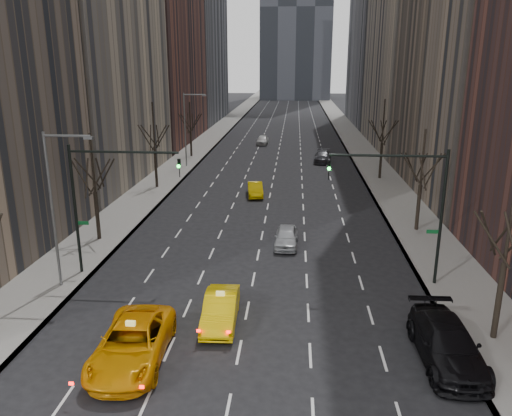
% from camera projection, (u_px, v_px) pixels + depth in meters
% --- Properties ---
extents(ground, '(400.00, 400.00, 0.00)m').
position_uv_depth(ground, '(227.00, 411.00, 19.00)').
color(ground, black).
rests_on(ground, ground).
extents(sidewalk_left, '(4.50, 320.00, 0.15)m').
position_uv_depth(sidewalk_left, '(211.00, 138.00, 86.85)').
color(sidewalk_left, slate).
rests_on(sidewalk_left, ground).
extents(sidewalk_right, '(4.50, 320.00, 0.15)m').
position_uv_depth(sidewalk_right, '(353.00, 139.00, 85.02)').
color(sidewalk_right, slate).
rests_on(sidewalk_right, ground).
extents(bld_left_far, '(14.00, 28.00, 44.00)m').
position_uv_depth(bld_left_far, '(144.00, 0.00, 77.52)').
color(bld_left_far, brown).
rests_on(bld_left_far, ground).
extents(tree_lw_b, '(3.36, 3.50, 7.82)m').
position_uv_depth(tree_lw_b, '(95.00, 192.00, 36.06)').
color(tree_lw_b, black).
rests_on(tree_lw_b, ground).
extents(tree_lw_c, '(3.36, 3.50, 8.74)m').
position_uv_depth(tree_lw_c, '(155.00, 150.00, 51.28)').
color(tree_lw_c, black).
rests_on(tree_lw_c, ground).
extents(tree_lw_d, '(3.36, 3.50, 7.36)m').
position_uv_depth(tree_lw_d, '(191.00, 131.00, 68.63)').
color(tree_lw_d, black).
rests_on(tree_lw_d, ground).
extents(tree_rw_a, '(3.36, 3.50, 8.28)m').
position_uv_depth(tree_rw_a, '(504.00, 265.00, 22.75)').
color(tree_rw_a, black).
rests_on(tree_rw_a, ground).
extents(tree_rw_b, '(3.36, 3.50, 7.82)m').
position_uv_depth(tree_rw_b, '(420.00, 185.00, 38.10)').
color(tree_rw_b, black).
rests_on(tree_rw_b, ground).
extents(tree_rw_c, '(3.36, 3.50, 8.74)m').
position_uv_depth(tree_rw_c, '(382.00, 144.00, 55.23)').
color(tree_rw_c, black).
rests_on(tree_rw_c, ground).
extents(traffic_mast_left, '(6.69, 0.39, 8.00)m').
position_uv_depth(traffic_mast_left, '(101.00, 189.00, 29.61)').
color(traffic_mast_left, black).
rests_on(traffic_mast_left, ground).
extents(traffic_mast_right, '(6.69, 0.39, 8.00)m').
position_uv_depth(traffic_mast_right, '(413.00, 196.00, 28.25)').
color(traffic_mast_right, black).
rests_on(traffic_mast_right, ground).
extents(streetlight_near, '(2.83, 0.22, 9.00)m').
position_uv_depth(streetlight_near, '(57.00, 195.00, 27.79)').
color(streetlight_near, slate).
rests_on(streetlight_near, ground).
extents(streetlight_far, '(2.83, 0.22, 9.00)m').
position_uv_depth(streetlight_far, '(188.00, 122.00, 61.27)').
color(streetlight_far, slate).
rests_on(streetlight_far, ground).
extents(taxi_suv, '(3.18, 6.42, 1.75)m').
position_uv_depth(taxi_suv, '(132.00, 343.00, 21.92)').
color(taxi_suv, orange).
rests_on(taxi_suv, ground).
extents(taxi_sedan, '(1.79, 4.71, 1.53)m').
position_uv_depth(taxi_sedan, '(221.00, 309.00, 25.16)').
color(taxi_sedan, yellow).
rests_on(taxi_sedan, ground).
extents(silver_sedan_ahead, '(1.73, 4.07, 1.37)m').
position_uv_depth(silver_sedan_ahead, '(286.00, 237.00, 35.79)').
color(silver_sedan_ahead, '#A3A6AB').
rests_on(silver_sedan_ahead, ground).
extents(parked_suv_black, '(2.61, 6.12, 1.76)m').
position_uv_depth(parked_suv_black, '(447.00, 343.00, 21.92)').
color(parked_suv_black, black).
rests_on(parked_suv_black, ground).
extents(far_taxi, '(1.92, 4.19, 1.33)m').
position_uv_depth(far_taxi, '(255.00, 189.00, 49.18)').
color(far_taxi, '#DAB104').
rests_on(far_taxi, ground).
extents(far_suv_grey, '(2.57, 5.32, 1.49)m').
position_uv_depth(far_suv_grey, '(322.00, 156.00, 65.81)').
color(far_suv_grey, '#2A2A2F').
rests_on(far_suv_grey, ground).
extents(far_car_white, '(1.91, 4.34, 1.45)m').
position_uv_depth(far_car_white, '(262.00, 140.00, 79.79)').
color(far_car_white, silver).
rests_on(far_car_white, ground).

